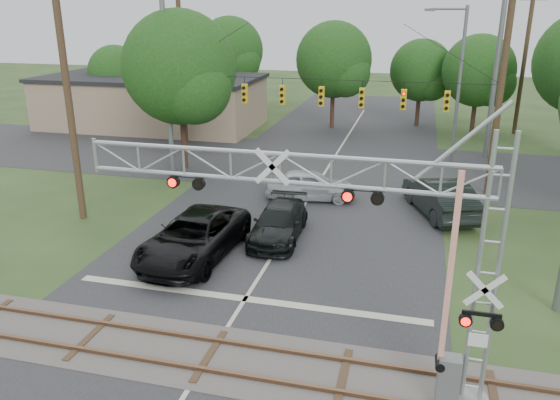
% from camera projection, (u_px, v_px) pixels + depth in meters
% --- Properties ---
extents(road_main, '(14.00, 90.00, 0.02)m').
position_uv_depth(road_main, '(277.00, 248.00, 23.53)').
color(road_main, '#28282A').
rests_on(road_main, ground).
extents(road_cross, '(90.00, 12.00, 0.02)m').
position_uv_depth(road_cross, '(330.00, 164.00, 36.33)').
color(road_cross, '#28282A').
rests_on(road_cross, ground).
extents(railroad_track, '(90.00, 3.20, 0.17)m').
position_uv_depth(railroad_track, '(209.00, 356.00, 16.21)').
color(railroad_track, '#514B46').
rests_on(railroad_track, ground).
extents(crossing_gantry, '(10.75, 0.93, 7.30)m').
position_uv_depth(crossing_gantry, '(356.00, 236.00, 13.42)').
color(crossing_gantry, gray).
rests_on(crossing_gantry, ground).
extents(traffic_signal_span, '(19.34, 0.36, 11.50)m').
position_uv_depth(traffic_signal_span, '(337.00, 87.00, 30.61)').
color(traffic_signal_span, slate).
rests_on(traffic_signal_span, ground).
extents(pickup_black, '(3.36, 6.58, 1.78)m').
position_uv_depth(pickup_black, '(194.00, 237.00, 22.46)').
color(pickup_black, black).
rests_on(pickup_black, ground).
extents(car_dark, '(2.24, 5.13, 1.47)m').
position_uv_depth(car_dark, '(279.00, 223.00, 24.41)').
color(car_dark, black).
rests_on(car_dark, ground).
extents(sedan_silver, '(5.03, 2.64, 1.63)m').
position_uv_depth(sedan_silver, '(310.00, 185.00, 29.40)').
color(sedan_silver, '#ABAFB3').
rests_on(sedan_silver, ground).
extents(suv_dark, '(3.91, 6.04, 1.88)m').
position_uv_depth(suv_dark, '(440.00, 196.00, 27.21)').
color(suv_dark, black).
rests_on(suv_dark, ground).
extents(commercial_building, '(18.71, 9.70, 4.35)m').
position_uv_depth(commercial_building, '(152.00, 101.00, 47.34)').
color(commercial_building, gray).
rests_on(commercial_building, ground).
extents(streetlight, '(2.67, 0.28, 10.00)m').
position_uv_depth(streetlight, '(457.00, 78.00, 34.90)').
color(streetlight, slate).
rests_on(streetlight, ground).
extents(utility_poles, '(27.03, 30.03, 13.38)m').
position_uv_depth(utility_poles, '(368.00, 70.00, 32.02)').
color(utility_poles, '#3E261D').
rests_on(utility_poles, ground).
extents(treeline, '(52.67, 30.43, 9.90)m').
position_uv_depth(treeline, '(370.00, 64.00, 41.42)').
color(treeline, '#3A251A').
rests_on(treeline, ground).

